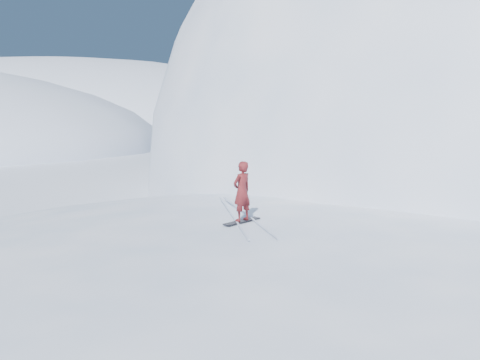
# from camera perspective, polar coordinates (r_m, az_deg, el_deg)

# --- Properties ---
(ground) EXTENTS (400.00, 400.00, 0.00)m
(ground) POSITION_cam_1_polar(r_m,az_deg,el_deg) (12.02, 11.80, -19.95)
(ground) COLOR white
(ground) RESTS_ON ground
(near_ridge) EXTENTS (36.00, 28.00, 4.80)m
(near_ridge) POSITION_cam_1_polar(r_m,az_deg,el_deg) (14.88, 12.56, -14.18)
(near_ridge) COLOR white
(near_ridge) RESTS_ON ground
(peak_shoulder) EXTENTS (28.00, 24.00, 18.00)m
(peak_shoulder) POSITION_cam_1_polar(r_m,az_deg,el_deg) (33.31, 19.58, -1.77)
(peak_shoulder) COLOR white
(peak_shoulder) RESTS_ON ground
(far_ridge_c) EXTENTS (140.00, 90.00, 36.00)m
(far_ridge_c) POSITION_cam_1_polar(r_m,az_deg,el_deg) (125.90, -20.50, 5.46)
(far_ridge_c) COLOR white
(far_ridge_c) RESTS_ON ground
(wind_bumps) EXTENTS (16.00, 14.40, 1.00)m
(wind_bumps) POSITION_cam_1_polar(r_m,az_deg,el_deg) (13.75, 7.09, -15.99)
(wind_bumps) COLOR white
(wind_bumps) RESTS_ON ground
(snowboard) EXTENTS (1.18, 1.10, 0.02)m
(snowboard) POSITION_cam_1_polar(r_m,az_deg,el_deg) (14.00, 0.23, -5.02)
(snowboard) COLOR black
(snowboard) RESTS_ON near_ridge
(snowboarder) EXTENTS (0.77, 0.75, 1.78)m
(snowboarder) POSITION_cam_1_polar(r_m,az_deg,el_deg) (13.81, 0.24, -1.38)
(snowboarder) COLOR maroon
(snowboarder) RESTS_ON snowboard
(board_tracks) EXTENTS (1.48, 5.97, 0.04)m
(board_tracks) POSITION_cam_1_polar(r_m,az_deg,el_deg) (14.89, -0.14, -4.16)
(board_tracks) COLOR silver
(board_tracks) RESTS_ON ground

